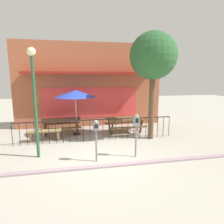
# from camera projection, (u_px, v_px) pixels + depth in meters

# --- Properties ---
(ground) EXTENTS (40.00, 40.00, 0.00)m
(ground) POSITION_uv_depth(u_px,v_px,m) (103.00, 158.00, 6.83)
(ground) COLOR #AAA596
(pub_storefront) EXTENTS (8.16, 1.27, 4.63)m
(pub_storefront) POSITION_uv_depth(u_px,v_px,m) (90.00, 85.00, 11.01)
(pub_storefront) COLOR brown
(pub_storefront) RESTS_ON ground
(patio_fence_front) EXTENTS (6.88, 0.04, 0.97)m
(patio_fence_front) POSITION_uv_depth(u_px,v_px,m) (96.00, 126.00, 8.51)
(patio_fence_front) COLOR black
(patio_fence_front) RESTS_ON ground
(picnic_table_left) EXTENTS (1.88, 1.46, 0.79)m
(picnic_table_left) POSITION_uv_depth(u_px,v_px,m) (61.00, 122.00, 9.44)
(picnic_table_left) COLOR brown
(picnic_table_left) RESTS_ON ground
(picnic_table_right) EXTENTS (1.88, 1.47, 0.79)m
(picnic_table_right) POSITION_uv_depth(u_px,v_px,m) (125.00, 121.00, 9.66)
(picnic_table_right) COLOR brown
(picnic_table_right) RESTS_ON ground
(patio_umbrella) EXTENTS (1.89, 1.89, 2.16)m
(patio_umbrella) POSITION_uv_depth(u_px,v_px,m) (75.00, 94.00, 9.21)
(patio_umbrella) COLOR #25281F
(patio_umbrella) RESTS_ON ground
(patio_bench) EXTENTS (1.41, 0.39, 0.48)m
(patio_bench) POSITION_uv_depth(u_px,v_px,m) (45.00, 133.00, 8.54)
(patio_bench) COLOR #967949
(patio_bench) RESTS_ON ground
(parking_meter_near) EXTENTS (0.18, 0.17, 1.41)m
(parking_meter_near) POSITION_uv_depth(u_px,v_px,m) (96.00, 130.00, 6.35)
(parking_meter_near) COLOR slate
(parking_meter_near) RESTS_ON ground
(parking_meter_far) EXTENTS (0.18, 0.17, 1.53)m
(parking_meter_far) POSITION_uv_depth(u_px,v_px,m) (136.00, 124.00, 6.71)
(parking_meter_far) COLOR slate
(parking_meter_far) RESTS_ON ground
(street_tree) EXTENTS (2.03, 2.03, 4.68)m
(street_tree) POSITION_uv_depth(u_px,v_px,m) (153.00, 57.00, 8.31)
(street_tree) COLOR brown
(street_tree) RESTS_ON ground
(street_lamp) EXTENTS (0.28, 0.28, 3.72)m
(street_lamp) POSITION_uv_depth(u_px,v_px,m) (34.00, 87.00, 6.45)
(street_lamp) COLOR #265033
(street_lamp) RESTS_ON ground
(curb_edge) EXTENTS (11.42, 0.20, 0.11)m
(curb_edge) POSITION_uv_depth(u_px,v_px,m) (106.00, 167.00, 6.15)
(curb_edge) COLOR gray
(curb_edge) RESTS_ON ground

